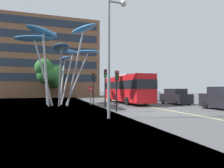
% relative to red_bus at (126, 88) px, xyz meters
% --- Properties ---
extents(ground, '(120.00, 240.00, 0.10)m').
position_rel_red_bus_xyz_m(ground, '(-2.05, -9.46, -2.13)').
color(ground, '#4C4C4F').
extents(red_bus, '(2.90, 11.30, 3.81)m').
position_rel_red_bus_xyz_m(red_bus, '(0.00, 0.00, 0.00)').
color(red_bus, red).
rests_on(red_bus, ground).
extents(leaf_sculpture, '(9.82, 11.46, 8.72)m').
position_rel_red_bus_xyz_m(leaf_sculpture, '(-8.72, -0.85, 4.60)').
color(leaf_sculpture, '#9EA0A5').
rests_on(leaf_sculpture, ground).
extents(traffic_light_kerb_near, '(0.28, 0.42, 3.40)m').
position_rel_red_bus_xyz_m(traffic_light_kerb_near, '(-4.36, -8.82, 0.39)').
color(traffic_light_kerb_near, black).
rests_on(traffic_light_kerb_near, ground).
extents(traffic_light_kerb_far, '(0.28, 0.42, 3.91)m').
position_rel_red_bus_xyz_m(traffic_light_kerb_far, '(-4.23, -4.77, 0.75)').
color(traffic_light_kerb_far, black).
rests_on(traffic_light_kerb_far, ground).
extents(traffic_light_island_mid, '(0.28, 0.42, 3.98)m').
position_rel_red_bus_xyz_m(traffic_light_island_mid, '(-4.33, 0.80, 0.79)').
color(traffic_light_island_mid, black).
rests_on(traffic_light_island_mid, ground).
extents(car_parked_near, '(1.91, 4.38, 2.10)m').
position_rel_red_bus_xyz_m(car_parked_near, '(5.44, -10.21, -1.08)').
color(car_parked_near, black).
rests_on(car_parked_near, ground).
extents(car_parked_mid, '(2.10, 4.29, 1.93)m').
position_rel_red_bus_xyz_m(car_parked_mid, '(5.25, -3.32, -1.16)').
color(car_parked_mid, black).
rests_on(car_parked_mid, ground).
extents(car_parked_far, '(2.00, 4.27, 2.26)m').
position_rel_red_bus_xyz_m(car_parked_far, '(5.32, 4.11, -1.01)').
color(car_parked_far, silver).
rests_on(car_parked_far, ground).
extents(street_lamp, '(1.34, 0.44, 7.81)m').
position_rel_red_bus_xyz_m(street_lamp, '(-5.69, -11.96, 2.85)').
color(street_lamp, gray).
rests_on(street_lamp, ground).
extents(tree_pavement_near, '(4.50, 4.17, 7.63)m').
position_rel_red_bus_xyz_m(tree_pavement_near, '(-10.41, 14.28, 2.79)').
color(tree_pavement_near, brown).
rests_on(tree_pavement_near, ground).
extents(tree_pavement_far, '(4.51, 4.50, 7.22)m').
position_rel_red_bus_xyz_m(tree_pavement_far, '(-9.12, 19.63, 2.64)').
color(tree_pavement_far, brown).
rests_on(tree_pavement_far, ground).
extents(no_entry_sign, '(0.60, 0.12, 2.20)m').
position_rel_red_bus_xyz_m(no_entry_sign, '(-5.16, -1.59, -0.60)').
color(no_entry_sign, gray).
rests_on(no_entry_sign, ground).
extents(backdrop_building, '(25.30, 11.45, 18.40)m').
position_rel_red_bus_xyz_m(backdrop_building, '(-11.44, 26.05, 7.12)').
color(backdrop_building, brown).
rests_on(backdrop_building, ground).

